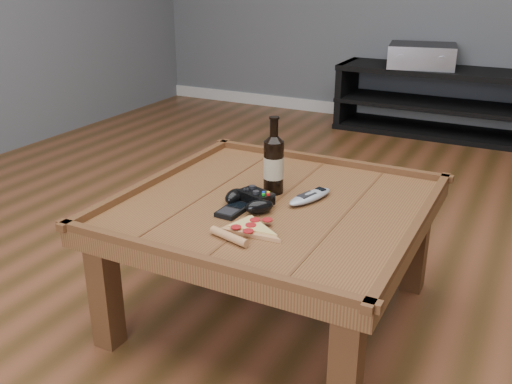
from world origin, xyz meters
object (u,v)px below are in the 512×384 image
at_px(coffee_table, 274,218).
at_px(game_controller, 250,199).
at_px(pizza_slice, 248,229).
at_px(media_console, 431,102).
at_px(beer_bottle, 274,163).
at_px(av_receiver, 422,56).
at_px(remote_control, 310,197).
at_px(smartphone, 233,210).

relative_size(coffee_table, game_controller, 5.22).
xyz_separation_m(coffee_table, pizza_slice, (0.03, -0.25, 0.07)).
relative_size(coffee_table, media_console, 0.74).
distance_m(game_controller, pizza_slice, 0.20).
bearing_deg(beer_bottle, av_receiver, 91.26).
height_order(coffee_table, media_console, media_console).
xyz_separation_m(media_console, beer_bottle, (-0.05, -2.66, 0.32)).
xyz_separation_m(pizza_slice, remote_control, (0.07, 0.32, 0.01)).
height_order(media_console, smartphone, media_console).
xyz_separation_m(beer_bottle, av_receiver, (-0.06, 2.66, 0.02)).
relative_size(media_console, remote_control, 6.52).
distance_m(media_console, game_controller, 2.83).
bearing_deg(remote_control, pizza_slice, -84.85).
relative_size(beer_bottle, game_controller, 1.42).
height_order(media_console, game_controller, game_controller).
distance_m(game_controller, av_receiver, 2.81).
relative_size(coffee_table, pizza_slice, 3.61).
height_order(beer_bottle, smartphone, beer_bottle).
distance_m(game_controller, remote_control, 0.21).
bearing_deg(coffee_table, remote_control, 36.18).
bearing_deg(beer_bottle, coffee_table, -62.17).
relative_size(beer_bottle, smartphone, 2.14).
relative_size(smartphone, remote_control, 0.61).
bearing_deg(beer_bottle, pizza_slice, -77.66).
bearing_deg(coffee_table, game_controller, -130.29).
xyz_separation_m(coffee_table, remote_control, (0.10, 0.07, 0.07)).
distance_m(coffee_table, beer_bottle, 0.20).
xyz_separation_m(game_controller, smartphone, (-0.03, -0.07, -0.02)).
bearing_deg(beer_bottle, game_controller, -94.48).
height_order(beer_bottle, pizza_slice, beer_bottle).
bearing_deg(remote_control, media_console, 110.47).
relative_size(media_console, beer_bottle, 5.01).
bearing_deg(remote_control, beer_bottle, -166.22).
relative_size(coffee_table, remote_control, 4.80).
relative_size(beer_bottle, av_receiver, 0.52).
height_order(media_console, remote_control, media_console).
xyz_separation_m(coffee_table, game_controller, (-0.06, -0.07, 0.09)).
xyz_separation_m(beer_bottle, remote_control, (0.15, -0.01, -0.10)).
bearing_deg(media_console, coffee_table, -90.00).
height_order(smartphone, av_receiver, av_receiver).
relative_size(beer_bottle, pizza_slice, 0.98).
bearing_deg(av_receiver, coffee_table, -98.58).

